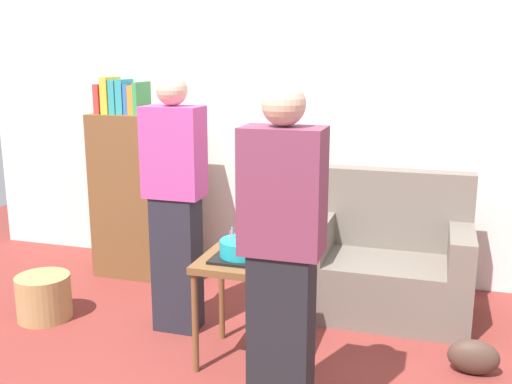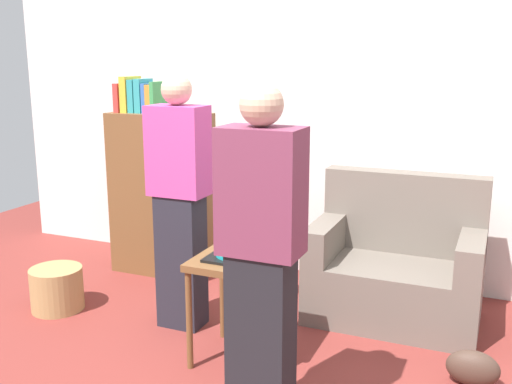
{
  "view_description": "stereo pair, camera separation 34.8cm",
  "coord_description": "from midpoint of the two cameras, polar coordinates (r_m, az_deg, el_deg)",
  "views": [
    {
      "loc": [
        0.9,
        -2.53,
        1.73
      ],
      "look_at": [
        -0.11,
        0.72,
        0.95
      ],
      "focal_mm": 41.51,
      "sensor_mm": 36.0,
      "label": 1
    },
    {
      "loc": [
        1.22,
        -2.41,
        1.73
      ],
      "look_at": [
        -0.11,
        0.72,
        0.95
      ],
      "focal_mm": 41.51,
      "sensor_mm": 36.0,
      "label": 2
    }
  ],
  "objects": [
    {
      "name": "wall_back",
      "position": [
        4.66,
        4.04,
        8.2
      ],
      "size": [
        6.0,
        0.1,
        2.7
      ],
      "primitive_type": "cube",
      "color": "silver",
      "rests_on": "ground_plane"
    },
    {
      "name": "couch",
      "position": [
        4.15,
        10.18,
        -6.85
      ],
      "size": [
        1.1,
        0.7,
        0.96
      ],
      "color": "#6B6056",
      "rests_on": "ground_plane"
    },
    {
      "name": "bookshelf",
      "position": [
        4.79,
        -12.81,
        -0.04
      ],
      "size": [
        0.8,
        0.36,
        1.58
      ],
      "color": "brown",
      "rests_on": "ground_plane"
    },
    {
      "name": "side_table",
      "position": [
        3.38,
        -4.24,
        -7.97
      ],
      "size": [
        0.48,
        0.48,
        0.62
      ],
      "color": "brown",
      "rests_on": "ground_plane"
    },
    {
      "name": "birthday_cake",
      "position": [
        3.33,
        -4.29,
        -5.61
      ],
      "size": [
        0.32,
        0.32,
        0.17
      ],
      "color": "black",
      "rests_on": "side_table"
    },
    {
      "name": "person_blowing_candles",
      "position": [
        3.74,
        -10.43,
        -1.18
      ],
      "size": [
        0.36,
        0.22,
        1.63
      ],
      "rotation": [
        0.0,
        0.0,
        -0.22
      ],
      "color": "#23232D",
      "rests_on": "ground_plane"
    },
    {
      "name": "person_holding_cake",
      "position": [
        2.65,
        -1.26,
        -6.9
      ],
      "size": [
        0.36,
        0.22,
        1.63
      ],
      "rotation": [
        0.0,
        0.0,
        3.17
      ],
      "color": "black",
      "rests_on": "ground_plane"
    },
    {
      "name": "wicker_basket",
      "position": [
        4.34,
        -22.0,
        -9.41
      ],
      "size": [
        0.36,
        0.36,
        0.3
      ],
      "primitive_type": "cylinder",
      "color": "#A88451",
      "rests_on": "ground_plane"
    },
    {
      "name": "handbag",
      "position": [
        3.56,
        17.55,
        -14.98
      ],
      "size": [
        0.28,
        0.14,
        0.2
      ],
      "primitive_type": "ellipsoid",
      "color": "#473328",
      "rests_on": "ground_plane"
    }
  ]
}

